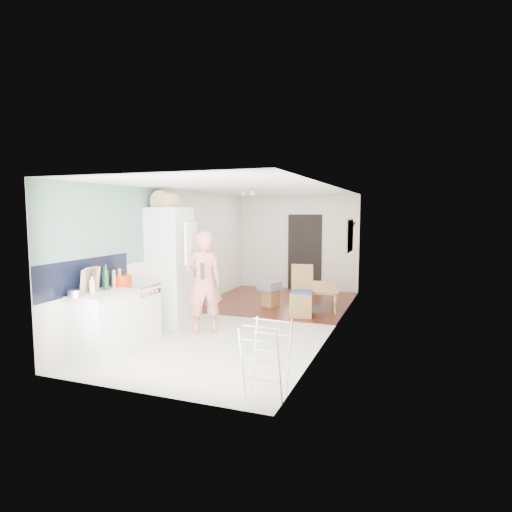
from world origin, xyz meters
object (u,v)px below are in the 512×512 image
Objects in this scene: person at (203,273)px; dining_table at (321,299)px; dining_chair at (301,291)px; drying_rack at (266,360)px; stool at (270,298)px.

dining_table is at bearing -160.06° from person.
dining_chair is (1.30, 1.66, -0.52)m from person.
dining_chair is at bearing 102.10° from drying_rack.
dining_chair reaches higher than stool.
person is 2.17m from dining_chair.
dining_table is 1.36× the size of drying_rack.
person reaches higher than dining_chair.
dining_table is 1.09m from stool.
dining_table is 4.59m from drying_rack.
dining_table is at bearing 97.91° from drying_rack.
stool is (-1.06, -0.22, -0.02)m from dining_table.
dining_chair is at bearing -166.95° from person.
person is 2.02× the size of dining_chair.
person is 1.75× the size of dining_table.
stool is 0.44× the size of drying_rack.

